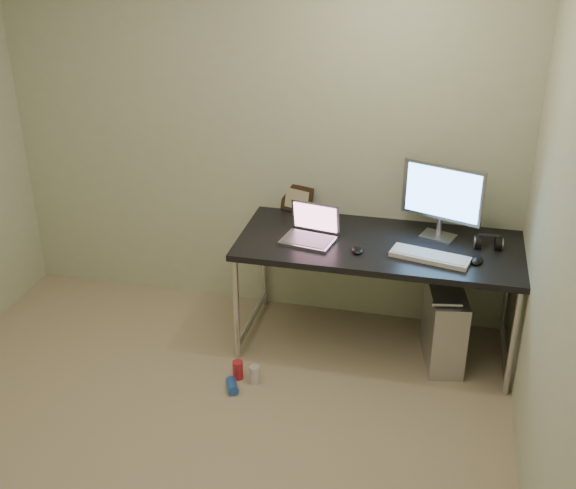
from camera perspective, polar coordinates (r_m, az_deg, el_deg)
The scene contains 18 objects.
floor at distance 4.00m, azimuth -8.98°, elevation -16.90°, with size 3.50×3.50×0.00m, color tan.
wall_back at distance 4.81m, azimuth -2.39°, elevation 8.51°, with size 3.50×0.02×2.50m, color beige.
wall_right at distance 3.08m, azimuth 21.10°, elevation -4.05°, with size 0.02×3.50×2.50m, color beige.
desk at distance 4.53m, azimuth 7.18°, elevation -0.68°, with size 1.75×0.77×0.75m.
tower_computer at distance 4.66m, azimuth 12.22°, elevation -6.29°, with size 0.29×0.51×0.53m.
cable_a at distance 4.94m, azimuth 11.98°, elevation -2.32°, with size 0.01×0.01×0.70m, color black.
cable_b at distance 4.93m, azimuth 12.99°, elevation -2.73°, with size 0.01×0.01×0.72m, color black.
can_red at distance 4.51m, azimuth -3.98°, elevation -9.86°, with size 0.07×0.07×0.12m, color red.
can_white at distance 4.47m, azimuth -2.66°, elevation -10.23°, with size 0.06×0.06×0.12m, color silver.
can_blue at distance 4.43m, azimuth -4.44°, elevation -11.08°, with size 0.06×0.06×0.12m, color blue.
laptop at distance 4.49m, azimuth 1.82°, elevation 1.04°, with size 0.36×0.31×0.22m.
monitor at distance 4.52m, azimuth 12.09°, elevation 3.80°, with size 0.50×0.21×0.48m.
keyboard at distance 4.34m, azimuth 11.16°, elevation -0.96°, with size 0.46×0.15×0.03m, color silver.
mouse_right at distance 4.36m, azimuth 14.70°, elevation -1.16°, with size 0.07×0.11×0.04m, color black.
mouse_left at distance 4.37m, azimuth 5.50°, elevation -0.34°, with size 0.07×0.11×0.04m, color black.
headphones at distance 4.56m, azimuth 15.54°, elevation 0.10°, with size 0.16×0.10×0.11m.
picture_frame at distance 4.87m, azimuth 0.72°, elevation 3.64°, with size 0.23×0.03×0.19m, color black.
webcam at distance 4.72m, azimuth 3.07°, elevation 2.66°, with size 0.04×0.03×0.11m.
Camera 1 is at (1.24, -2.66, 2.71)m, focal length 45.00 mm.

